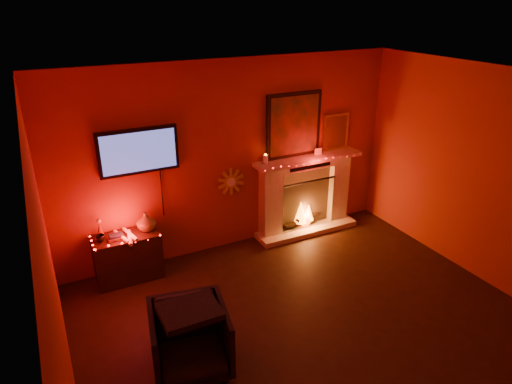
# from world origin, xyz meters

# --- Properties ---
(room) EXTENTS (5.00, 5.00, 5.00)m
(room) POSITION_xyz_m (0.00, 0.00, 1.35)
(room) COLOR black
(room) RESTS_ON ground
(floor) EXTENTS (5.00, 5.00, 0.00)m
(floor) POSITION_xyz_m (0.00, 0.00, 0.00)
(floor) COLOR black
(floor) RESTS_ON ground
(fireplace) EXTENTS (1.72, 0.40, 2.18)m
(fireplace) POSITION_xyz_m (1.14, 2.39, 0.72)
(fireplace) COLOR beige
(fireplace) RESTS_ON floor
(tv) EXTENTS (1.00, 0.07, 1.24)m
(tv) POSITION_xyz_m (-1.30, 2.45, 1.65)
(tv) COLOR black
(tv) RESTS_ON room
(sunburst_clock) EXTENTS (0.40, 0.03, 0.40)m
(sunburst_clock) POSITION_xyz_m (-0.05, 2.48, 1.00)
(sunburst_clock) COLOR gold
(sunburst_clock) RESTS_ON room
(console_table) EXTENTS (0.83, 0.53, 0.88)m
(console_table) POSITION_xyz_m (-1.61, 2.26, 0.36)
(console_table) COLOR black
(console_table) RESTS_ON floor
(armchair) EXTENTS (0.87, 0.89, 0.69)m
(armchair) POSITION_xyz_m (-1.42, 0.40, 0.35)
(armchair) COLOR black
(armchair) RESTS_ON floor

